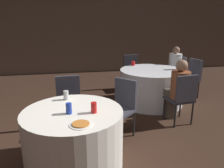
% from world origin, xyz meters
% --- Properties ---
extents(ground_plane, '(16.00, 16.00, 0.00)m').
position_xyz_m(ground_plane, '(0.00, 0.00, 0.00)').
color(ground_plane, '#382319').
extents(wall_back, '(16.00, 0.06, 2.80)m').
position_xyz_m(wall_back, '(0.00, 5.22, 1.40)').
color(wall_back, '#7A6B5B').
rests_on(wall_back, ground_plane).
extents(table_near, '(1.16, 1.16, 0.74)m').
position_xyz_m(table_near, '(-0.04, 0.04, 0.37)').
color(table_near, white).
rests_on(table_near, ground_plane).
extents(table_far, '(1.34, 1.34, 0.74)m').
position_xyz_m(table_far, '(1.64, 1.94, 0.37)').
color(table_far, silver).
rests_on(table_far, ground_plane).
extents(chair_near_northeast, '(0.56, 0.56, 0.89)m').
position_xyz_m(chair_near_northeast, '(0.71, 0.70, 0.53)').
color(chair_near_northeast, '#383842').
rests_on(chair_near_northeast, ground_plane).
extents(chair_near_north, '(0.42, 0.42, 0.89)m').
position_xyz_m(chair_near_north, '(-0.09, 1.03, 0.53)').
color(chair_near_north, '#383842').
rests_on(chair_near_north, ground_plane).
extents(chair_far_south, '(0.45, 0.45, 0.89)m').
position_xyz_m(chair_far_south, '(1.79, 0.86, 0.53)').
color(chair_far_south, '#383842').
rests_on(chair_far_south, ground_plane).
extents(chair_far_north, '(0.45, 0.45, 0.89)m').
position_xyz_m(chair_far_north, '(1.51, 3.02, 0.53)').
color(chair_far_north, '#383842').
rests_on(chair_far_north, ground_plane).
extents(chair_far_east, '(0.47, 0.47, 0.89)m').
position_xyz_m(chair_far_east, '(2.71, 2.15, 0.53)').
color(chair_far_east, '#383842').
rests_on(chair_far_east, ground_plane).
extents(chair_far_northeast, '(0.56, 0.56, 0.89)m').
position_xyz_m(chair_far_northeast, '(2.53, 2.57, 0.53)').
color(chair_far_northeast, '#383842').
rests_on(chair_far_northeast, ground_plane).
extents(person_floral_shirt, '(0.34, 0.50, 1.12)m').
position_xyz_m(person_floral_shirt, '(1.77, 1.03, 0.56)').
color(person_floral_shirt, '#4C4238').
rests_on(person_floral_shirt, ground_plane).
extents(person_white_shirt, '(0.45, 0.42, 1.14)m').
position_xyz_m(person_white_shirt, '(2.39, 2.47, 0.56)').
color(person_white_shirt, '#4C4238').
rests_on(person_white_shirt, ground_plane).
extents(pizza_plate_near, '(0.23, 0.23, 0.02)m').
position_xyz_m(pizza_plate_near, '(0.04, -0.33, 0.74)').
color(pizza_plate_near, white).
rests_on(pizza_plate_near, table_near).
extents(soda_can_red, '(0.07, 0.07, 0.12)m').
position_xyz_m(soda_can_red, '(0.20, -0.05, 0.80)').
color(soda_can_red, red).
rests_on(soda_can_red, table_near).
extents(soda_can_silver, '(0.07, 0.07, 0.12)m').
position_xyz_m(soda_can_silver, '(-0.11, 0.43, 0.80)').
color(soda_can_silver, silver).
rests_on(soda_can_silver, table_near).
extents(soda_can_blue, '(0.07, 0.07, 0.12)m').
position_xyz_m(soda_can_blue, '(-0.08, -0.03, 0.80)').
color(soda_can_blue, '#1E38A5').
rests_on(soda_can_blue, table_near).
extents(bottle_far, '(0.09, 0.09, 0.24)m').
position_xyz_m(bottle_far, '(2.22, 1.89, 0.86)').
color(bottle_far, silver).
rests_on(bottle_far, table_far).
extents(cup_far, '(0.08, 0.08, 0.09)m').
position_xyz_m(cup_far, '(1.38, 2.47, 0.78)').
color(cup_far, red).
rests_on(cup_far, table_far).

